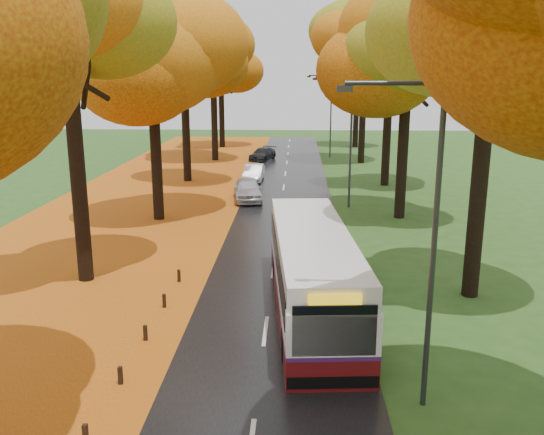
# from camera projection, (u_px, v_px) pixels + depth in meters

# --- Properties ---
(road) EXTENTS (6.50, 90.00, 0.04)m
(road) POSITION_uv_depth(u_px,v_px,m) (279.00, 227.00, 31.16)
(road) COLOR black
(road) RESTS_ON ground
(centre_line) EXTENTS (0.12, 90.00, 0.01)m
(centre_line) POSITION_uv_depth(u_px,v_px,m) (279.00, 226.00, 31.15)
(centre_line) COLOR silver
(centre_line) RESTS_ON road
(leaf_verge) EXTENTS (12.00, 90.00, 0.02)m
(leaf_verge) POSITION_uv_depth(u_px,v_px,m) (115.00, 225.00, 31.55)
(leaf_verge) COLOR #9A2E0E
(leaf_verge) RESTS_ON ground
(leaf_drift) EXTENTS (0.90, 90.00, 0.01)m
(leaf_drift) POSITION_uv_depth(u_px,v_px,m) (223.00, 226.00, 31.29)
(leaf_drift) COLOR #C17713
(leaf_drift) RESTS_ON road
(trees_left) EXTENTS (9.20, 74.00, 13.88)m
(trees_left) POSITION_uv_depth(u_px,v_px,m) (148.00, 46.00, 31.15)
(trees_left) COLOR black
(trees_left) RESTS_ON ground
(trees_right) EXTENTS (9.30, 74.20, 13.96)m
(trees_right) POSITION_uv_depth(u_px,v_px,m) (416.00, 42.00, 30.35)
(trees_right) COLOR black
(trees_right) RESTS_ON ground
(streetlamp_near) EXTENTS (2.45, 0.18, 8.00)m
(streetlamp_near) POSITION_uv_depth(u_px,v_px,m) (425.00, 224.00, 13.38)
(streetlamp_near) COLOR #333538
(streetlamp_near) RESTS_ON ground
(streetlamp_mid) EXTENTS (2.45, 0.18, 8.00)m
(streetlamp_mid) POSITION_uv_depth(u_px,v_px,m) (347.00, 131.00, 34.69)
(streetlamp_mid) COLOR #333538
(streetlamp_mid) RESTS_ON ground
(streetlamp_far) EXTENTS (2.45, 0.18, 8.00)m
(streetlamp_far) POSITION_uv_depth(u_px,v_px,m) (328.00, 109.00, 56.01)
(streetlamp_far) COLOR #333538
(streetlamp_far) RESTS_ON ground
(bus) EXTENTS (3.32, 11.00, 2.85)m
(bus) POSITION_uv_depth(u_px,v_px,m) (312.00, 269.00, 19.84)
(bus) COLOR #580D10
(bus) RESTS_ON road
(car_white) EXTENTS (2.31, 4.51, 1.47)m
(car_white) POSITION_uv_depth(u_px,v_px,m) (248.00, 189.00, 37.43)
(car_white) COLOR #BBBBBF
(car_white) RESTS_ON road
(car_silver) EXTENTS (1.48, 3.91, 1.27)m
(car_silver) POSITION_uv_depth(u_px,v_px,m) (254.00, 173.00, 44.19)
(car_silver) COLOR #96989D
(car_silver) RESTS_ON road
(car_dark) EXTENTS (2.81, 4.26, 1.15)m
(car_dark) POSITION_uv_depth(u_px,v_px,m) (263.00, 154.00, 54.95)
(car_dark) COLOR black
(car_dark) RESTS_ON road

